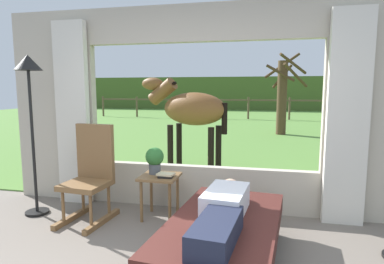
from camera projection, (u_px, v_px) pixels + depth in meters
back_wall_with_window at (200, 112)px, 4.11m from camera, size 5.20×0.12×2.55m
curtain_panel_left at (73, 114)px, 4.34m from camera, size 0.44×0.10×2.40m
curtain_panel_right at (347, 119)px, 3.61m from camera, size 0.44×0.10×2.40m
outdoor_pasture_lawn at (246, 123)px, 14.82m from camera, size 36.00×21.68×0.02m
distant_hill_ridge at (254, 93)px, 24.19m from camera, size 36.00×2.00×2.40m
recliner_sofa at (223, 242)px, 2.83m from camera, size 1.07×1.78×0.42m
reclining_person at (223, 210)px, 2.75m from camera, size 0.40×1.44×0.22m
rocking_chair at (91, 174)px, 3.83m from camera, size 0.52×0.72×1.12m
side_table at (160, 183)px, 3.87m from camera, size 0.44×0.44×0.52m
potted_plant at (155, 159)px, 3.91m from camera, size 0.22×0.22×0.32m
book_stack at (166, 175)px, 3.78m from camera, size 0.21×0.16×0.05m
floor_lamp_left at (29, 87)px, 3.86m from camera, size 0.32×0.32×1.93m
horse at (190, 110)px, 6.01m from camera, size 1.82×0.88×1.73m
pasture_tree at (283, 94)px, 10.82m from camera, size 1.41×1.37×2.73m
pasture_fence_line at (248, 105)px, 16.52m from camera, size 16.10×0.10×1.10m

